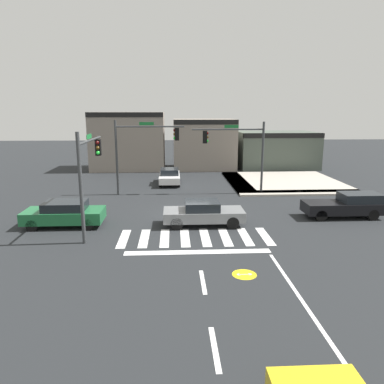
{
  "coord_description": "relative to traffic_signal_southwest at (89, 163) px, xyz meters",
  "views": [
    {
      "loc": [
        -1.08,
        -22.25,
        6.39
      ],
      "look_at": [
        0.07,
        -0.1,
        1.43
      ],
      "focal_mm": 33.92,
      "sensor_mm": 36.0,
      "label": 1
    }
  ],
  "objects": [
    {
      "name": "storefront_row",
      "position": [
        7.09,
        21.79,
        -0.99
      ],
      "size": [
        25.08,
        6.05,
        6.27
      ],
      "color": "gray",
      "rests_on": "ground_plane"
    },
    {
      "name": "car_black",
      "position": [
        15.01,
        1.67,
        -2.93
      ],
      "size": [
        4.66,
        1.71,
        1.5
      ],
      "rotation": [
        0.0,
        0.0,
        3.14
      ],
      "color": "black",
      "rests_on": "ground_plane"
    },
    {
      "name": "ground_plane",
      "position": [
        5.52,
        2.97,
        -3.7
      ],
      "size": [
        120.0,
        120.0,
        0.0
      ],
      "primitive_type": "plane",
      "color": "#232628"
    },
    {
      "name": "car_gray",
      "position": [
        6.11,
        0.56,
        -2.99
      ],
      "size": [
        4.56,
        1.85,
        1.41
      ],
      "rotation": [
        0.0,
        0.0,
        3.14
      ],
      "color": "slate",
      "rests_on": "ground_plane"
    },
    {
      "name": "traffic_signal_northwest",
      "position": [
        2.13,
        8.67,
        0.25
      ],
      "size": [
        5.3,
        0.32,
        5.74
      ],
      "color": "#383A3D",
      "rests_on": "ground_plane"
    },
    {
      "name": "car_white",
      "position": [
        4.09,
        12.68,
        -3.0
      ],
      "size": [
        1.79,
        4.26,
        1.38
      ],
      "rotation": [
        0.0,
        0.0,
        -1.57
      ],
      "color": "white",
      "rests_on": "ground_plane"
    },
    {
      "name": "car_green",
      "position": [
        -1.75,
        0.79,
        -2.96
      ],
      "size": [
        4.39,
        1.92,
        1.43
      ],
      "rotation": [
        0.0,
        0.0,
        3.14
      ],
      "color": "#1E6638",
      "rests_on": "ground_plane"
    },
    {
      "name": "traffic_signal_northeast",
      "position": [
        9.35,
        8.64,
        0.12
      ],
      "size": [
        5.63,
        0.32,
        5.6
      ],
      "rotation": [
        0.0,
        0.0,
        3.14
      ],
      "color": "#383A3D",
      "rests_on": "ground_plane"
    },
    {
      "name": "crosswalk_near",
      "position": [
        5.52,
        -1.53,
        -3.7
      ],
      "size": [
        7.8,
        2.77,
        0.01
      ],
      "color": "silver",
      "rests_on": "ground_plane"
    },
    {
      "name": "lane_markings",
      "position": [
        6.68,
        -8.45,
        -3.7
      ],
      "size": [
        6.8,
        18.75,
        0.01
      ],
      "color": "white",
      "rests_on": "ground_plane"
    },
    {
      "name": "traffic_signal_southwest",
      "position": [
        0.0,
        0.0,
        0.0
      ],
      "size": [
        0.32,
        5.32,
        5.45
      ],
      "rotation": [
        0.0,
        0.0,
        1.57
      ],
      "color": "#383A3D",
      "rests_on": "ground_plane"
    },
    {
      "name": "curb_corner_northeast",
      "position": [
        14.02,
        12.39,
        -3.63
      ],
      "size": [
        10.0,
        10.6,
        0.15
      ],
      "color": "#B2AA9E",
      "rests_on": "ground_plane"
    },
    {
      "name": "bike_detector_marking",
      "position": [
        7.23,
        -5.98,
        -3.7
      ],
      "size": [
        0.99,
        0.99,
        0.01
      ],
      "color": "yellow",
      "rests_on": "ground_plane"
    }
  ]
}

